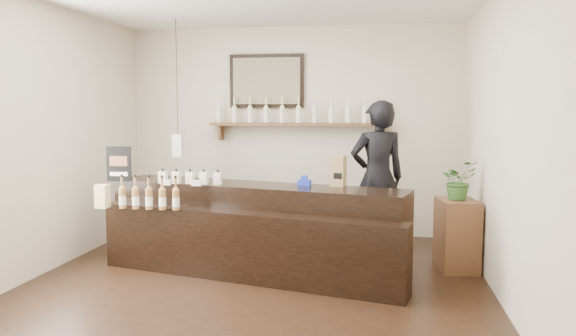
# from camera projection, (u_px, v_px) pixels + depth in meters

# --- Properties ---
(ground) EXTENTS (5.00, 5.00, 0.00)m
(ground) POSITION_uv_depth(u_px,v_px,m) (252.00, 289.00, 5.32)
(ground) COLOR black
(ground) RESTS_ON ground
(room_shell) EXTENTS (5.00, 5.00, 5.00)m
(room_shell) POSITION_uv_depth(u_px,v_px,m) (250.00, 109.00, 5.15)
(room_shell) COLOR beige
(room_shell) RESTS_ON ground
(back_wall_decor) EXTENTS (2.66, 0.96, 1.69)m
(back_wall_decor) POSITION_uv_depth(u_px,v_px,m) (280.00, 105.00, 7.50)
(back_wall_decor) COLOR brown
(back_wall_decor) RESTS_ON ground
(counter) EXTENTS (3.30, 1.63, 1.06)m
(counter) POSITION_uv_depth(u_px,v_px,m) (252.00, 231.00, 5.87)
(counter) COLOR black
(counter) RESTS_ON ground
(promo_sign) EXTENTS (0.28, 0.04, 0.38)m
(promo_sign) POSITION_uv_depth(u_px,v_px,m) (119.00, 164.00, 6.16)
(promo_sign) COLOR black
(promo_sign) RESTS_ON counter
(paper_bag) EXTENTS (0.17, 0.14, 0.32)m
(paper_bag) POSITION_uv_depth(u_px,v_px,m) (338.00, 171.00, 5.76)
(paper_bag) COLOR olive
(paper_bag) RESTS_ON counter
(tape_dispenser) EXTENTS (0.14, 0.08, 0.11)m
(tape_dispenser) POSITION_uv_depth(u_px,v_px,m) (304.00, 182.00, 5.81)
(tape_dispenser) COLOR #172CA7
(tape_dispenser) RESTS_ON counter
(side_cabinet) EXTENTS (0.45, 0.57, 0.75)m
(side_cabinet) POSITION_uv_depth(u_px,v_px,m) (457.00, 235.00, 5.94)
(side_cabinet) COLOR brown
(side_cabinet) RESTS_ON ground
(potted_plant) EXTENTS (0.48, 0.47, 0.41)m
(potted_plant) POSITION_uv_depth(u_px,v_px,m) (458.00, 180.00, 5.88)
(potted_plant) COLOR #335F26
(potted_plant) RESTS_ON side_cabinet
(shopkeeper) EXTENTS (0.86, 0.71, 2.04)m
(shopkeeper) POSITION_uv_depth(u_px,v_px,m) (378.00, 168.00, 6.55)
(shopkeeper) COLOR black
(shopkeeper) RESTS_ON ground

